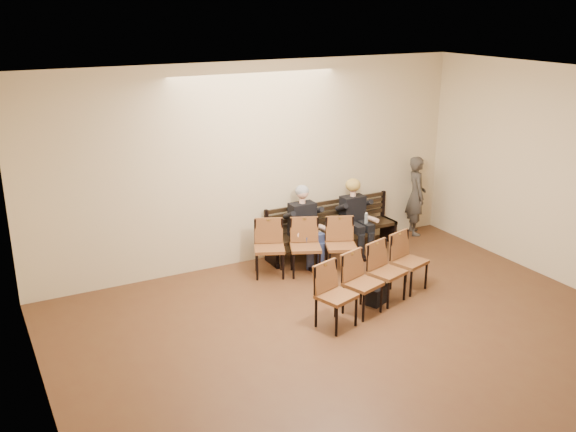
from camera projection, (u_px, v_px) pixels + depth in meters
name	position (u px, v px, depth m)	size (l,w,h in m)	color
ground	(442.00, 404.00, 7.39)	(10.00, 10.00, 0.00)	#52331C
room_walls	(413.00, 175.00, 7.24)	(8.02, 10.01, 3.51)	beige
bench	(333.00, 240.00, 11.83)	(2.60, 0.90, 0.45)	black
seated_man	(305.00, 224.00, 11.29)	(0.57, 0.79, 1.36)	black
seated_woman	(355.00, 218.00, 11.78)	(0.55, 0.76, 1.28)	black
laptop	(309.00, 233.00, 11.19)	(0.35, 0.28, 0.26)	silver
water_bottle	(366.00, 225.00, 11.64)	(0.07, 0.07, 0.21)	silver
bag	(376.00, 294.00, 9.84)	(0.37, 0.26, 0.27)	black
passerby	(416.00, 190.00, 12.58)	(0.66, 0.43, 1.81)	#38332D
chair_row_front	(305.00, 248.00, 10.78)	(1.72, 0.52, 0.96)	brown
chair_row_back	(375.00, 278.00, 9.61)	(2.27, 0.51, 0.93)	brown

